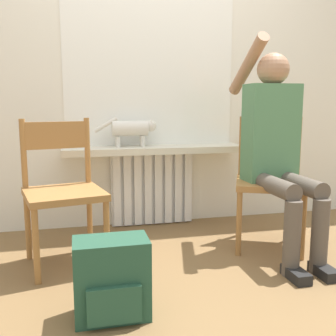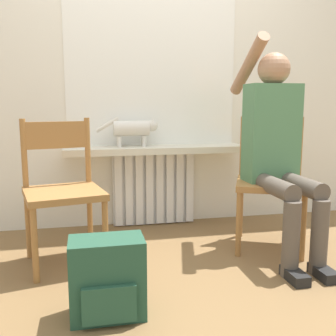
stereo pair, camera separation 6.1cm
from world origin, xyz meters
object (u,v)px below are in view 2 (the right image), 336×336
(backpack, at_px, (107,279))
(chair_right, at_px, (270,180))
(person, at_px, (278,143))
(cat, at_px, (134,129))
(chair_left, at_px, (62,188))

(backpack, bearing_deg, chair_right, 31.56)
(chair_right, height_order, person, person)
(person, relative_size, backpack, 3.81)
(chair_right, xyz_separation_m, person, (-0.02, -0.11, 0.26))
(person, height_order, cat, person)
(chair_left, distance_m, backpack, 0.80)
(chair_left, distance_m, chair_right, 1.38)
(cat, bearing_deg, person, -40.04)
(chair_left, xyz_separation_m, cat, (0.52, 0.60, 0.32))
(cat, bearing_deg, backpack, -102.51)
(chair_left, distance_m, person, 1.40)
(cat, bearing_deg, chair_right, -34.90)
(person, relative_size, cat, 2.96)
(cat, bearing_deg, chair_left, -130.80)
(chair_left, relative_size, backpack, 2.38)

